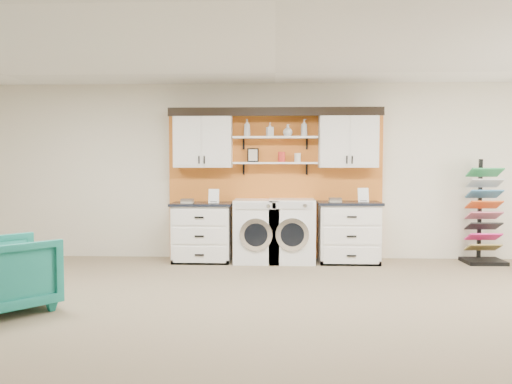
{
  "coord_description": "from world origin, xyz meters",
  "views": [
    {
      "loc": [
        0.0,
        -4.02,
        1.5
      ],
      "look_at": [
        -0.24,
        2.3,
        1.16
      ],
      "focal_mm": 35.0,
      "sensor_mm": 36.0,
      "label": 1
    }
  ],
  "objects_px": {
    "base_cabinet_left": "(202,232)",
    "armchair": "(8,274)",
    "dryer": "(292,231)",
    "base_cabinet_right": "(349,232)",
    "washer": "(257,231)",
    "sample_rack": "(483,230)"
  },
  "relations": [
    {
      "from": "base_cabinet_left",
      "to": "armchair",
      "type": "distance_m",
      "value": 3.14
    },
    {
      "from": "base_cabinet_left",
      "to": "dryer",
      "type": "distance_m",
      "value": 1.39
    },
    {
      "from": "base_cabinet_right",
      "to": "washer",
      "type": "distance_m",
      "value": 1.41
    },
    {
      "from": "sample_rack",
      "to": "armchair",
      "type": "xyz_separation_m",
      "value": [
        -5.92,
        -2.74,
        -0.13
      ]
    },
    {
      "from": "base_cabinet_left",
      "to": "washer",
      "type": "distance_m",
      "value": 0.85
    },
    {
      "from": "base_cabinet_right",
      "to": "dryer",
      "type": "distance_m",
      "value": 0.87
    },
    {
      "from": "armchair",
      "to": "sample_rack",
      "type": "bearing_deg",
      "value": -112.56
    },
    {
      "from": "sample_rack",
      "to": "armchair",
      "type": "bearing_deg",
      "value": -155.68
    },
    {
      "from": "base_cabinet_right",
      "to": "sample_rack",
      "type": "distance_m",
      "value": 2.05
    },
    {
      "from": "base_cabinet_left",
      "to": "armchair",
      "type": "bearing_deg",
      "value": -120.71
    },
    {
      "from": "base_cabinet_left",
      "to": "base_cabinet_right",
      "type": "xyz_separation_m",
      "value": [
        2.26,
        -0.0,
        0.01
      ]
    },
    {
      "from": "dryer",
      "to": "armchair",
      "type": "bearing_deg",
      "value": -137.94
    },
    {
      "from": "base_cabinet_left",
      "to": "dryer",
      "type": "height_order",
      "value": "dryer"
    },
    {
      "from": "base_cabinet_left",
      "to": "dryer",
      "type": "xyz_separation_m",
      "value": [
        1.39,
        -0.0,
        0.03
      ]
    },
    {
      "from": "base_cabinet_right",
      "to": "sample_rack",
      "type": "bearing_deg",
      "value": 0.95
    },
    {
      "from": "base_cabinet_right",
      "to": "washer",
      "type": "bearing_deg",
      "value": -179.86
    },
    {
      "from": "washer",
      "to": "armchair",
      "type": "relative_size",
      "value": 1.14
    },
    {
      "from": "washer",
      "to": "armchair",
      "type": "bearing_deg",
      "value": -132.26
    },
    {
      "from": "washer",
      "to": "dryer",
      "type": "height_order",
      "value": "dryer"
    },
    {
      "from": "dryer",
      "to": "sample_rack",
      "type": "bearing_deg",
      "value": 0.73
    },
    {
      "from": "washer",
      "to": "sample_rack",
      "type": "xyz_separation_m",
      "value": [
        3.46,
        0.04,
        0.03
      ]
    },
    {
      "from": "base_cabinet_left",
      "to": "sample_rack",
      "type": "height_order",
      "value": "sample_rack"
    }
  ]
}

